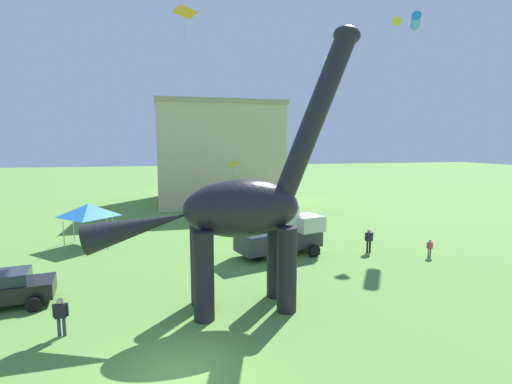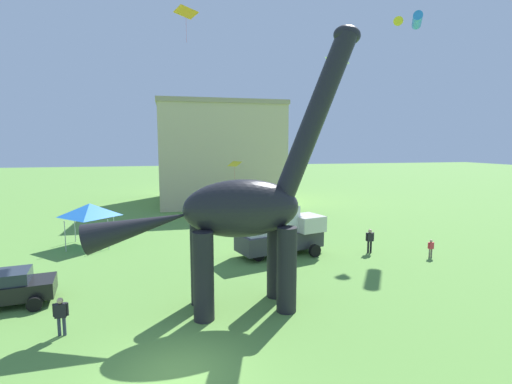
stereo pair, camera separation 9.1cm
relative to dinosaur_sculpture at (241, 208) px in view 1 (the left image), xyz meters
The scene contains 13 objects.
ground_plane 6.86m from the dinosaur_sculpture, 123.66° to the right, with size 240.00×240.00×0.00m, color #5B8E3D.
dinosaur_sculpture is the anchor object (origin of this frame).
parked_sedan_left 11.16m from the dinosaur_sculpture, 166.16° to the left, with size 4.43×2.41×1.55m.
parked_box_truck 8.69m from the dinosaur_sculpture, 62.11° to the left, with size 5.96×3.56×3.20m.
person_near_flyer 14.25m from the dinosaur_sculpture, 18.67° to the left, with size 0.43×0.19×1.16m.
person_photographer 12.15m from the dinosaur_sculpture, 32.42° to the left, with size 0.60×0.26×1.60m.
person_far_spectator 7.87m from the dinosaur_sculpture, behind, with size 0.55×0.24×1.47m.
festival_canopy_tent 15.15m from the dinosaur_sculpture, 124.00° to the left, with size 3.15×3.15×3.00m.
kite_apex 17.19m from the dinosaur_sculpture, 96.67° to the left, with size 1.74×2.05×2.18m.
kite_drifting 21.57m from the dinosaur_sculpture, 53.34° to the left, with size 2.09×2.14×0.58m.
kite_high_left 21.51m from the dinosaur_sculpture, 80.69° to the left, with size 1.48×1.58×1.74m.
kite_far_left 26.96m from the dinosaur_sculpture, 38.96° to the left, with size 2.91×2.76×0.82m.
background_building_block 31.64m from the dinosaur_sculpture, 84.31° to the left, with size 14.39×13.75×12.03m.
Camera 1 is at (-0.12, -10.99, 7.08)m, focal length 26.23 mm.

